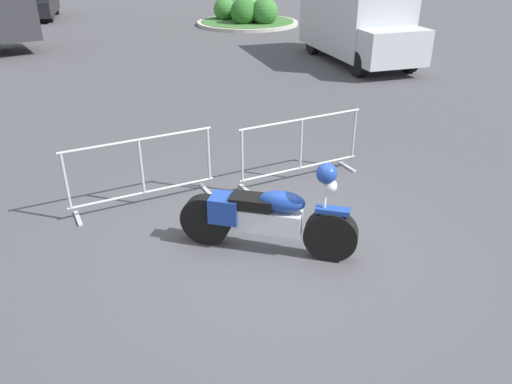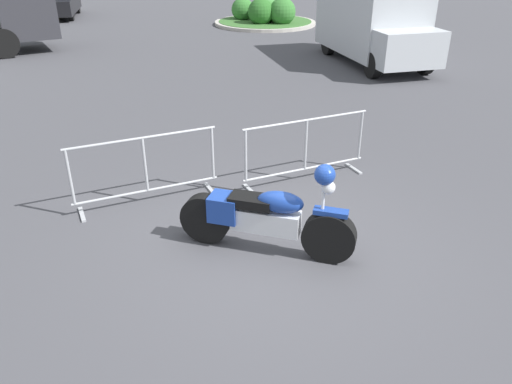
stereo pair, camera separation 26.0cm
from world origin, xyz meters
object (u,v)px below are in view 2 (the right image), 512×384
object	(u,v)px
motorcycle	(266,217)
crowd_barrier_near	(145,169)
delivery_van	(373,22)
pedestrian	(2,13)
parked_car_black	(58,2)
crowd_barrier_far	(306,149)

from	to	relation	value
motorcycle	crowd_barrier_near	bearing A→B (deg)	160.05
delivery_van	pedestrian	world-z (taller)	delivery_van
pedestrian	motorcycle	bearing A→B (deg)	-118.94
parked_car_black	motorcycle	bearing A→B (deg)	-165.80
crowd_barrier_near	parked_car_black	xyz separation A→B (m)	(-1.87, 21.00, 0.17)
crowd_barrier_far	pedestrian	distance (m)	17.13
motorcycle	pedestrian	xyz separation A→B (m)	(-5.03, 17.70, 0.42)
crowd_barrier_far	parked_car_black	size ratio (longest dim) A/B	0.51
crowd_barrier_far	motorcycle	bearing A→B (deg)	-125.89
delivery_van	parked_car_black	size ratio (longest dim) A/B	1.16
motorcycle	parked_car_black	size ratio (longest dim) A/B	0.46
motorcycle	delivery_van	bearing A→B (deg)	88.38
motorcycle	pedestrian	bearing A→B (deg)	140.04
delivery_van	crowd_barrier_far	bearing A→B (deg)	-33.21
pedestrian	delivery_van	bearing A→B (deg)	-80.63
crowd_barrier_far	delivery_van	xyz separation A→B (m)	(5.38, 7.47, 0.69)
motorcycle	crowd_barrier_far	distance (m)	2.20
motorcycle	delivery_van	world-z (taller)	delivery_van
motorcycle	crowd_barrier_near	world-z (taller)	motorcycle
motorcycle	pedestrian	world-z (taller)	pedestrian
motorcycle	pedestrian	size ratio (longest dim) A/B	1.19
delivery_van	motorcycle	bearing A→B (deg)	-33.23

